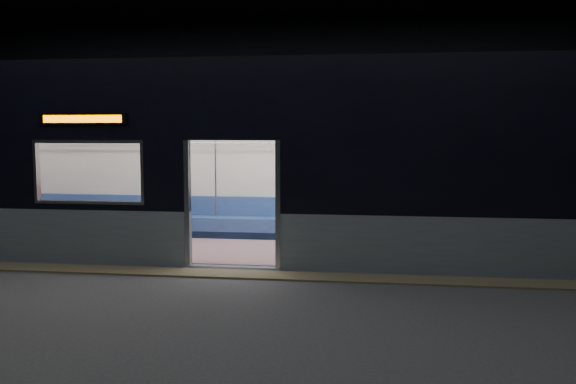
# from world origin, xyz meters

# --- Properties ---
(station_floor) EXTENTS (24.00, 14.00, 0.01)m
(station_floor) POSITION_xyz_m (0.00, 0.00, -0.01)
(station_floor) COLOR #47494C
(station_floor) RESTS_ON ground
(station_envelope) EXTENTS (24.00, 14.00, 5.00)m
(station_envelope) POSITION_xyz_m (0.00, 0.00, 3.66)
(station_envelope) COLOR black
(station_envelope) RESTS_ON station_floor
(tactile_strip) EXTENTS (22.80, 0.50, 0.03)m
(tactile_strip) POSITION_xyz_m (0.00, 0.55, 0.01)
(tactile_strip) COLOR #8C7F59
(tactile_strip) RESTS_ON station_floor
(metro_car) EXTENTS (18.00, 3.04, 3.35)m
(metro_car) POSITION_xyz_m (-0.00, 2.54, 1.85)
(metro_car) COLOR #8898A3
(metro_car) RESTS_ON station_floor
(passenger) EXTENTS (0.37, 0.64, 1.30)m
(passenger) POSITION_xyz_m (-1.85, 3.55, 0.77)
(passenger) COLOR black
(passenger) RESTS_ON metro_car
(handbag) EXTENTS (0.26, 0.23, 0.12)m
(handbag) POSITION_xyz_m (-1.87, 3.34, 0.66)
(handbag) COLOR black
(handbag) RESTS_ON passenger
(transit_map) EXTENTS (1.12, 0.03, 0.73)m
(transit_map) POSITION_xyz_m (1.34, 3.85, 1.51)
(transit_map) COLOR white
(transit_map) RESTS_ON metro_car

